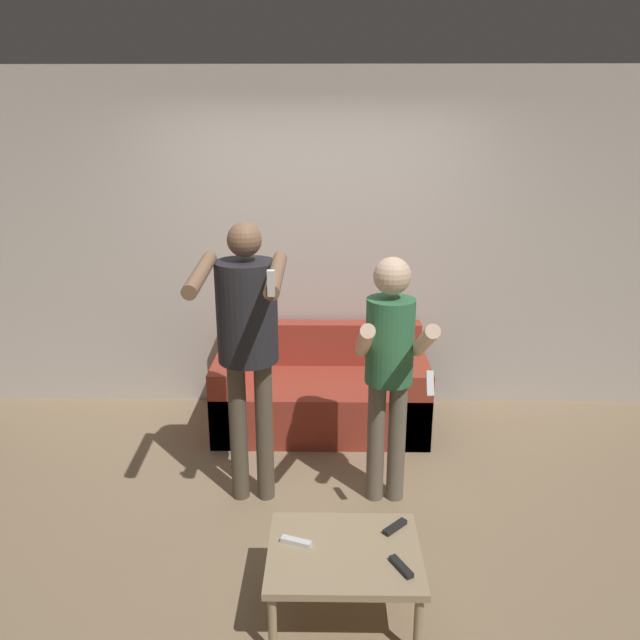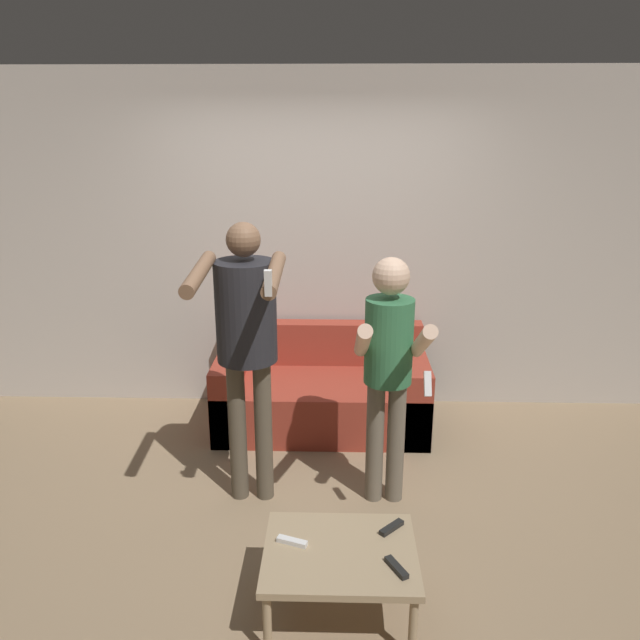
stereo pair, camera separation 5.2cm
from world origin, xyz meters
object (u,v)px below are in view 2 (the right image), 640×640
remote_near (397,567)px  remote_far (392,528)px  couch (322,393)px  person_standing_right (389,359)px  person_standing_left (246,329)px  coffee_table (340,558)px  remote_mid (292,541)px

remote_near → remote_far: (0.00, 0.29, 0.00)m
couch → person_standing_right: (0.42, -1.05, 0.70)m
person_standing_left → coffee_table: person_standing_left is taller
person_standing_left → remote_near: person_standing_left is taller
remote_far → remote_mid: bearing=-166.1°
remote_far → coffee_table: bearing=-147.3°
couch → remote_mid: size_ratio=10.49×
couch → remote_near: (0.39, -2.15, 0.12)m
couch → coffee_table: bearing=-86.2°
remote_near → coffee_table: bearing=153.7°
remote_mid → remote_far: size_ratio=1.16×
remote_far → remote_near: bearing=-90.3°
person_standing_left → remote_far: 1.37m
remote_mid → remote_far: (0.49, 0.12, 0.00)m
person_standing_right → remote_far: size_ratio=11.88×
person_standing_right → remote_mid: 1.21m
remote_near → remote_far: size_ratio=1.13×
remote_near → remote_mid: same height
person_standing_left → remote_far: size_ratio=13.37×
remote_near → person_standing_left: bearing=126.2°
couch → remote_mid: 1.99m
person_standing_right → remote_near: 1.24m
remote_mid → remote_far: 0.50m
couch → remote_far: bearing=-78.2°
person_standing_right → remote_near: size_ratio=10.51×
couch → remote_mid: bearing=-92.7°
coffee_table → person_standing_left: bearing=119.5°
person_standing_left → person_standing_right: size_ratio=1.13×
remote_near → remote_far: bearing=89.7°
coffee_table → person_standing_right: bearing=73.8°
remote_near → remote_mid: bearing=160.8°
remote_mid → couch: bearing=87.3°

